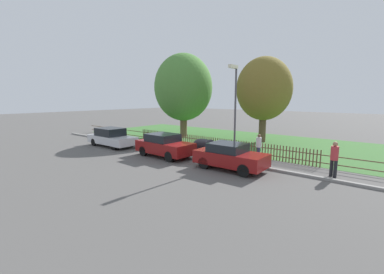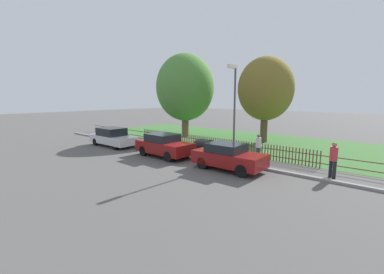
{
  "view_description": "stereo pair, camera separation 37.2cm",
  "coord_description": "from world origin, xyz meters",
  "px_view_note": "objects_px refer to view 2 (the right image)",
  "views": [
    {
      "loc": [
        10.36,
        -12.54,
        3.75
      ],
      "look_at": [
        -0.47,
        0.79,
        1.1
      ],
      "focal_mm": 24.0,
      "sensor_mm": 36.0,
      "label": 1
    },
    {
      "loc": [
        10.65,
        -12.31,
        3.75
      ],
      "look_at": [
        -0.47,
        0.79,
        1.1
      ],
      "focal_mm": 24.0,
      "sensor_mm": 36.0,
      "label": 2
    }
  ],
  "objects_px": {
    "parked_car_silver_hatchback": "(113,137)",
    "parked_car_black_saloon": "(164,145)",
    "tree_nearest_kerb": "(185,88)",
    "pedestrian_by_lamp": "(333,158)",
    "tree_behind_motorcycle": "(266,89)",
    "pedestrian_near_fence": "(258,145)",
    "street_lamp": "(234,102)",
    "parked_car_navy_estate": "(228,156)",
    "covered_motorcycle": "(205,145)"
  },
  "relations": [
    {
      "from": "tree_nearest_kerb",
      "to": "pedestrian_by_lamp",
      "type": "bearing_deg",
      "value": -20.79
    },
    {
      "from": "parked_car_black_saloon",
      "to": "parked_car_navy_estate",
      "type": "relative_size",
      "value": 1.05
    },
    {
      "from": "tree_nearest_kerb",
      "to": "tree_behind_motorcycle",
      "type": "relative_size",
      "value": 1.11
    },
    {
      "from": "tree_nearest_kerb",
      "to": "pedestrian_near_fence",
      "type": "distance_m",
      "value": 11.3
    },
    {
      "from": "parked_car_navy_estate",
      "to": "pedestrian_near_fence",
      "type": "height_order",
      "value": "pedestrian_near_fence"
    },
    {
      "from": "parked_car_silver_hatchback",
      "to": "pedestrian_near_fence",
      "type": "xyz_separation_m",
      "value": [
        10.71,
        3.14,
        0.19
      ]
    },
    {
      "from": "tree_behind_motorcycle",
      "to": "pedestrian_by_lamp",
      "type": "relative_size",
      "value": 4.15
    },
    {
      "from": "parked_car_black_saloon",
      "to": "covered_motorcycle",
      "type": "bearing_deg",
      "value": 48.4
    },
    {
      "from": "tree_nearest_kerb",
      "to": "street_lamp",
      "type": "bearing_deg",
      "value": -33.1
    },
    {
      "from": "tree_behind_motorcycle",
      "to": "street_lamp",
      "type": "xyz_separation_m",
      "value": [
        1.6,
        -7.61,
        -0.95
      ]
    },
    {
      "from": "parked_car_silver_hatchback",
      "to": "covered_motorcycle",
      "type": "height_order",
      "value": "parked_car_silver_hatchback"
    },
    {
      "from": "tree_nearest_kerb",
      "to": "pedestrian_by_lamp",
      "type": "relative_size",
      "value": 4.6
    },
    {
      "from": "parked_car_navy_estate",
      "to": "tree_nearest_kerb",
      "type": "height_order",
      "value": "tree_nearest_kerb"
    },
    {
      "from": "parked_car_navy_estate",
      "to": "pedestrian_by_lamp",
      "type": "height_order",
      "value": "pedestrian_by_lamp"
    },
    {
      "from": "covered_motorcycle",
      "to": "tree_nearest_kerb",
      "type": "height_order",
      "value": "tree_nearest_kerb"
    },
    {
      "from": "parked_car_navy_estate",
      "to": "parked_car_silver_hatchback",
      "type": "bearing_deg",
      "value": 179.81
    },
    {
      "from": "parked_car_black_saloon",
      "to": "tree_nearest_kerb",
      "type": "height_order",
      "value": "tree_nearest_kerb"
    },
    {
      "from": "parked_car_silver_hatchback",
      "to": "tree_nearest_kerb",
      "type": "xyz_separation_m",
      "value": [
        0.96,
        7.41,
        3.98
      ]
    },
    {
      "from": "pedestrian_near_fence",
      "to": "street_lamp",
      "type": "distance_m",
      "value": 3.14
    },
    {
      "from": "parked_car_black_saloon",
      "to": "tree_nearest_kerb",
      "type": "relative_size",
      "value": 0.5
    },
    {
      "from": "covered_motorcycle",
      "to": "tree_nearest_kerb",
      "type": "distance_m",
      "value": 9.43
    },
    {
      "from": "tree_nearest_kerb",
      "to": "pedestrian_near_fence",
      "type": "height_order",
      "value": "tree_nearest_kerb"
    },
    {
      "from": "tree_behind_motorcycle",
      "to": "pedestrian_by_lamp",
      "type": "bearing_deg",
      "value": -46.62
    },
    {
      "from": "tree_nearest_kerb",
      "to": "street_lamp",
      "type": "distance_m",
      "value": 10.65
    },
    {
      "from": "parked_car_silver_hatchback",
      "to": "tree_behind_motorcycle",
      "type": "bearing_deg",
      "value": 48.14
    },
    {
      "from": "tree_behind_motorcycle",
      "to": "street_lamp",
      "type": "relative_size",
      "value": 1.28
    },
    {
      "from": "parked_car_navy_estate",
      "to": "street_lamp",
      "type": "relative_size",
      "value": 0.68
    },
    {
      "from": "tree_behind_motorcycle",
      "to": "parked_car_navy_estate",
      "type": "bearing_deg",
      "value": -76.06
    },
    {
      "from": "parked_car_silver_hatchback",
      "to": "tree_behind_motorcycle",
      "type": "xyz_separation_m",
      "value": [
        8.22,
        9.24,
        3.74
      ]
    },
    {
      "from": "covered_motorcycle",
      "to": "parked_car_navy_estate",
      "type": "bearing_deg",
      "value": -26.69
    },
    {
      "from": "pedestrian_near_fence",
      "to": "pedestrian_by_lamp",
      "type": "xyz_separation_m",
      "value": [
        4.28,
        -1.05,
        0.08
      ]
    },
    {
      "from": "pedestrian_near_fence",
      "to": "street_lamp",
      "type": "bearing_deg",
      "value": 115.37
    },
    {
      "from": "parked_car_black_saloon",
      "to": "street_lamp",
      "type": "height_order",
      "value": "street_lamp"
    },
    {
      "from": "parked_car_silver_hatchback",
      "to": "parked_car_black_saloon",
      "type": "distance_m",
      "value": 5.71
    },
    {
      "from": "tree_nearest_kerb",
      "to": "pedestrian_near_fence",
      "type": "relative_size",
      "value": 5.0
    },
    {
      "from": "covered_motorcycle",
      "to": "tree_behind_motorcycle",
      "type": "relative_size",
      "value": 0.29
    },
    {
      "from": "parked_car_black_saloon",
      "to": "street_lamp",
      "type": "bearing_deg",
      "value": 22.94
    },
    {
      "from": "parked_car_black_saloon",
      "to": "parked_car_navy_estate",
      "type": "xyz_separation_m",
      "value": [
        4.78,
        0.07,
        -0.03
      ]
    },
    {
      "from": "covered_motorcycle",
      "to": "pedestrian_by_lamp",
      "type": "bearing_deg",
      "value": 5.93
    },
    {
      "from": "parked_car_black_saloon",
      "to": "pedestrian_by_lamp",
      "type": "relative_size",
      "value": 2.3
    },
    {
      "from": "pedestrian_by_lamp",
      "to": "parked_car_silver_hatchback",
      "type": "bearing_deg",
      "value": -135.13
    },
    {
      "from": "parked_car_navy_estate",
      "to": "covered_motorcycle",
      "type": "distance_m",
      "value": 3.48
    },
    {
      "from": "pedestrian_near_fence",
      "to": "street_lamp",
      "type": "xyz_separation_m",
      "value": [
        -0.89,
        -1.51,
        2.6
      ]
    },
    {
      "from": "street_lamp",
      "to": "tree_nearest_kerb",
      "type": "bearing_deg",
      "value": 146.9
    },
    {
      "from": "pedestrian_near_fence",
      "to": "pedestrian_by_lamp",
      "type": "distance_m",
      "value": 4.41
    },
    {
      "from": "parked_car_black_saloon",
      "to": "tree_behind_motorcycle",
      "type": "distance_m",
      "value": 10.21
    },
    {
      "from": "pedestrian_by_lamp",
      "to": "street_lamp",
      "type": "height_order",
      "value": "street_lamp"
    },
    {
      "from": "pedestrian_near_fence",
      "to": "pedestrian_by_lamp",
      "type": "bearing_deg",
      "value": -138.03
    },
    {
      "from": "parked_car_silver_hatchback",
      "to": "parked_car_black_saloon",
      "type": "xyz_separation_m",
      "value": [
        5.71,
        0.06,
        0.05
      ]
    },
    {
      "from": "street_lamp",
      "to": "parked_car_silver_hatchback",
      "type": "bearing_deg",
      "value": -170.56
    }
  ]
}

